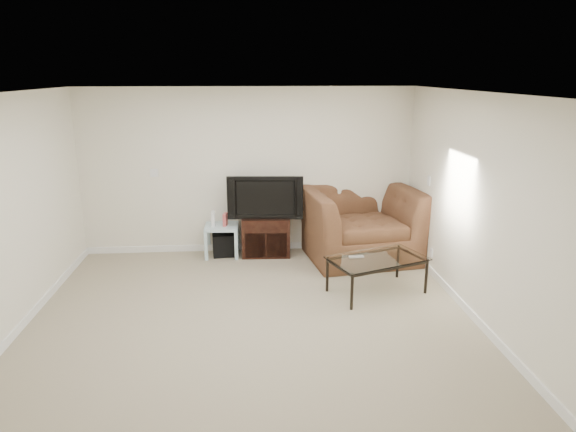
{
  "coord_description": "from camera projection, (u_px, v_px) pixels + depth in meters",
  "views": [
    {
      "loc": [
        -0.01,
        -5.17,
        2.7
      ],
      "look_at": [
        0.5,
        1.2,
        0.9
      ],
      "focal_mm": 32.0,
      "sensor_mm": 36.0,
      "label": 1
    }
  ],
  "objects": [
    {
      "name": "ceiling",
      "position": [
        247.0,
        93.0,
        5.02
      ],
      "size": [
        5.0,
        5.0,
        0.0
      ],
      "primitive_type": "plane",
      "color": "white",
      "rests_on": "ground"
    },
    {
      "name": "game_console",
      "position": [
        213.0,
        219.0,
        7.67
      ],
      "size": [
        0.05,
        0.16,
        0.22
      ],
      "primitive_type": "cube",
      "rotation": [
        0.0,
        0.0,
        -0.0
      ],
      "color": "white",
      "rests_on": "side_table"
    },
    {
      "name": "wall_back",
      "position": [
        248.0,
        171.0,
        7.76
      ],
      "size": [
        5.0,
        0.02,
        2.5
      ],
      "primitive_type": "cube",
      "color": "silver",
      "rests_on": "ground"
    },
    {
      "name": "floor",
      "position": [
        252.0,
        324.0,
        5.7
      ],
      "size": [
        5.0,
        5.0,
        0.0
      ],
      "primitive_type": "plane",
      "color": "tan",
      "rests_on": "ground"
    },
    {
      "name": "dvd_player",
      "position": [
        266.0,
        223.0,
        7.73
      ],
      "size": [
        0.45,
        0.32,
        0.06
      ],
      "primitive_type": "cube",
      "rotation": [
        0.0,
        0.0,
        -0.04
      ],
      "color": "black",
      "rests_on": "tv_stand"
    },
    {
      "name": "television",
      "position": [
        265.0,
        196.0,
        7.62
      ],
      "size": [
        1.05,
        0.28,
        0.64
      ],
      "primitive_type": "imported",
      "rotation": [
        0.0,
        0.0,
        -0.07
      ],
      "color": "black",
      "rests_on": "tv_stand"
    },
    {
      "name": "recliner",
      "position": [
        360.0,
        211.0,
        7.6
      ],
      "size": [
        1.76,
        1.28,
        1.41
      ],
      "primitive_type": "imported",
      "rotation": [
        0.0,
        0.0,
        0.15
      ],
      "color": "#4C311C",
      "rests_on": "floor"
    },
    {
      "name": "plate_right_outlet",
      "position": [
        431.0,
        253.0,
        7.05
      ],
      "size": [
        0.02,
        0.08,
        0.12
      ],
      "primitive_type": "cube",
      "color": "white",
      "rests_on": "wall_right"
    },
    {
      "name": "wall_right",
      "position": [
        481.0,
        211.0,
        5.55
      ],
      "size": [
        0.02,
        5.0,
        2.5
      ],
      "primitive_type": "cube",
      "color": "silver",
      "rests_on": "ground"
    },
    {
      "name": "wall_left",
      "position": [
        1.0,
        221.0,
        5.17
      ],
      "size": [
        0.02,
        5.0,
        2.5
      ],
      "primitive_type": "cube",
      "color": "silver",
      "rests_on": "ground"
    },
    {
      "name": "game_case",
      "position": [
        225.0,
        220.0,
        7.68
      ],
      "size": [
        0.07,
        0.15,
        0.19
      ],
      "primitive_type": "cube",
      "rotation": [
        0.0,
        0.0,
        -0.19
      ],
      "color": "#CC4C4C",
      "rests_on": "side_table"
    },
    {
      "name": "side_table",
      "position": [
        222.0,
        240.0,
        7.79
      ],
      "size": [
        0.5,
        0.5,
        0.47
      ],
      "primitive_type": null,
      "rotation": [
        0.0,
        0.0,
        -0.02
      ],
      "color": "silver",
      "rests_on": "floor"
    },
    {
      "name": "coffee_table",
      "position": [
        377.0,
        275.0,
        6.46
      ],
      "size": [
        1.34,
        1.04,
        0.46
      ],
      "primitive_type": null,
      "rotation": [
        0.0,
        0.0,
        0.36
      ],
      "color": "black",
      "rests_on": "floor"
    },
    {
      "name": "tv_stand",
      "position": [
        266.0,
        235.0,
        7.82
      ],
      "size": [
        0.74,
        0.52,
        0.6
      ],
      "primitive_type": null,
      "rotation": [
        0.0,
        0.0,
        -0.04
      ],
      "color": "black",
      "rests_on": "floor"
    },
    {
      "name": "subwoofer",
      "position": [
        224.0,
        244.0,
        7.83
      ],
      "size": [
        0.38,
        0.38,
        0.35
      ],
      "primitive_type": "cube",
      "rotation": [
        0.0,
        0.0,
        0.1
      ],
      "color": "black",
      "rests_on": "floor"
    },
    {
      "name": "remote",
      "position": [
        356.0,
        257.0,
        6.41
      ],
      "size": [
        0.19,
        0.06,
        0.02
      ],
      "primitive_type": "cube",
      "rotation": [
        0.0,
        0.0,
        0.05
      ],
      "color": "#B2B2B7",
      "rests_on": "coffee_table"
    },
    {
      "name": "plate_right_switch",
      "position": [
        429.0,
        181.0,
        7.08
      ],
      "size": [
        0.02,
        0.09,
        0.13
      ],
      "primitive_type": "cube",
      "color": "white",
      "rests_on": "wall_right"
    },
    {
      "name": "plate_back",
      "position": [
        154.0,
        173.0,
        7.64
      ],
      "size": [
        0.12,
        0.02,
        0.12
      ],
      "primitive_type": "cube",
      "color": "white",
      "rests_on": "wall_back"
    }
  ]
}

